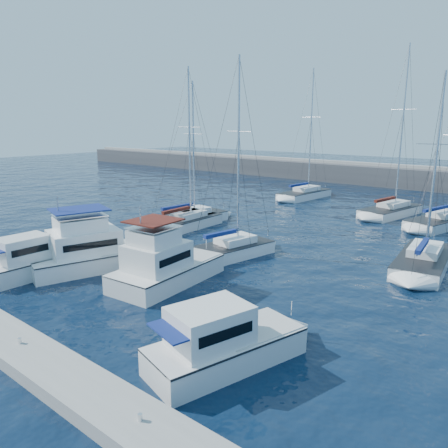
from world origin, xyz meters
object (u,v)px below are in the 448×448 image
Objects in this scene: sailboat_mid_a at (189,219)px; sailboat_back_a at (305,194)px; sailboat_mid_c at (232,249)px; motor_yacht_stbd_inner at (164,267)px; motor_yacht_port_outer at (33,262)px; sailboat_mid_b at (186,222)px; sailboat_mid_e at (423,261)px; motor_yacht_port_inner at (96,252)px; sailboat_back_c at (442,221)px; sailboat_back_b at (391,211)px; motor_yacht_stbd_outer at (221,345)px.

sailboat_mid_a is 0.83× the size of sailboat_back_a.
sailboat_mid_a is 0.95× the size of sailboat_mid_c.
sailboat_mid_c is at bearing 87.18° from motor_yacht_stbd_inner.
motor_yacht_port_outer is 16.20m from sailboat_mid_b.
motor_yacht_port_inner is at bearing -148.13° from sailboat_mid_e.
motor_yacht_port_inner is at bearing -67.28° from sailboat_mid_a.
sailboat_mid_c is at bearing -100.80° from sailboat_back_c.
motor_yacht_port_inner is 12.81m from sailboat_mid_b.
sailboat_back_b reaches higher than motor_yacht_stbd_inner.
sailboat_mid_b is 10.06m from sailboat_mid_c.
motor_yacht_stbd_outer is 26.36m from sailboat_mid_a.
sailboat_back_c is (0.85, 32.98, -0.44)m from motor_yacht_stbd_outer.
motor_yacht_port_outer is 0.43× the size of sailboat_mid_b.
sailboat_mid_a is at bearing 174.74° from sailboat_mid_e.
motor_yacht_port_inner is 0.61× the size of sailboat_back_a.
sailboat_mid_b is (-9.33, 11.63, -0.60)m from motor_yacht_stbd_inner.
motor_yacht_stbd_outer is 0.43× the size of sailboat_back_a.
sailboat_mid_e is 0.97× the size of sailboat_back_c.
sailboat_back_c is at bearing 78.88° from motor_yacht_port_inner.
sailboat_back_a reaches higher than sailboat_back_c.
motor_yacht_stbd_inner is 7.30m from sailboat_mid_c.
sailboat_back_c is (10.00, 20.65, -0.04)m from sailboat_mid_c.
sailboat_back_b reaches higher than sailboat_back_c.
motor_yacht_stbd_outer is at bearing -37.47° from sailboat_mid_a.
motor_yacht_port_inner is 9.95m from sailboat_mid_c.
sailboat_back_b reaches higher than motor_yacht_port_inner.
sailboat_back_c is (9.74, 27.92, -0.63)m from motor_yacht_stbd_inner.
sailboat_mid_a is 0.93× the size of sailboat_mid_b.
sailboat_back_a is (-2.59, 34.56, -0.59)m from motor_yacht_port_inner.
sailboat_mid_c is at bearing 58.07° from motor_yacht_port_outer.
motor_yacht_stbd_inner is 0.43× the size of sailboat_back_b.
sailboat_mid_e is (19.65, 18.10, -0.43)m from motor_yacht_port_outer.
sailboat_mid_b is at bearing -85.80° from sailboat_back_a.
motor_yacht_port_outer is 0.44× the size of sailboat_mid_c.
sailboat_mid_e reaches higher than motor_yacht_port_outer.
motor_yacht_port_inner is 0.73× the size of sailboat_mid_a.
sailboat_mid_e is (21.18, 1.97, -0.02)m from sailboat_mid_b.
motor_yacht_port_inner is 0.57× the size of sailboat_back_b.
sailboat_mid_c is 27.84m from sailboat_back_a.
sailboat_mid_a is 11.56m from sailboat_mid_c.
motor_yacht_stbd_inner is 0.46× the size of sailboat_back_a.
motor_yacht_port_inner is at bearing -177.77° from motor_yacht_stbd_inner.
sailboat_back_a reaches higher than sailboat_mid_e.
sailboat_mid_b reaches higher than motor_yacht_stbd_outer.
sailboat_back_b is (11.89, 34.34, -0.38)m from motor_yacht_port_outer.
sailboat_mid_b is at bearing 152.70° from motor_yacht_stbd_outer.
sailboat_back_c reaches higher than motor_yacht_stbd_outer.
motor_yacht_stbd_outer is at bearing -42.61° from sailboat_mid_c.
sailboat_mid_c is 0.82× the size of sailboat_back_b.
motor_yacht_stbd_inner is 16.60m from sailboat_mid_a.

